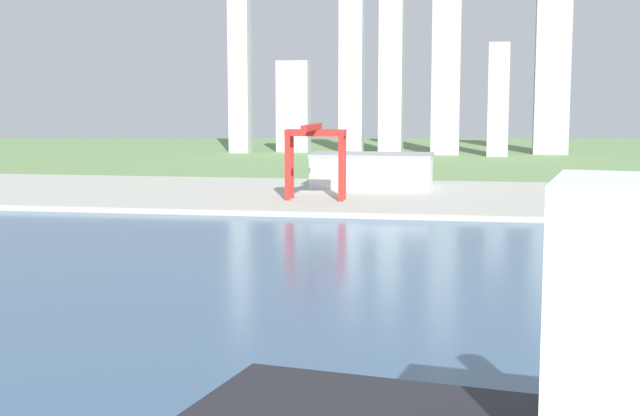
% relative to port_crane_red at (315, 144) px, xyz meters
% --- Properties ---
extents(ground_plane, '(2400.00, 2400.00, 0.00)m').
position_rel_port_crane_red_xyz_m(ground_plane, '(32.96, -159.83, -27.36)').
color(ground_plane, '#62854F').
extents(water_bay, '(840.00, 360.00, 0.15)m').
position_rel_port_crane_red_xyz_m(water_bay, '(32.96, -219.83, -27.29)').
color(water_bay, '#385675').
rests_on(water_bay, ground).
extents(industrial_pier, '(840.00, 140.00, 2.50)m').
position_rel_port_crane_red_xyz_m(industrial_pier, '(32.96, 30.17, -26.11)').
color(industrial_pier, '#A3A499').
rests_on(industrial_pier, ground).
extents(port_crane_red, '(26.34, 38.64, 34.09)m').
position_rel_port_crane_red_xyz_m(port_crane_red, '(0.00, 0.00, 0.00)').
color(port_crane_red, red).
rests_on(port_crane_red, industrial_pier).
extents(warehouse_main, '(60.76, 32.01, 17.07)m').
position_rel_port_crane_red_xyz_m(warehouse_main, '(18.79, 61.34, -16.30)').
color(warehouse_main, white).
rests_on(warehouse_main, industrial_pier).
extents(distant_skyline, '(277.85, 52.07, 156.77)m').
position_rel_port_crane_red_xyz_m(distant_skyline, '(12.91, 357.08, 38.55)').
color(distant_skyline, '#B6B3B6').
rests_on(distant_skyline, ground).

